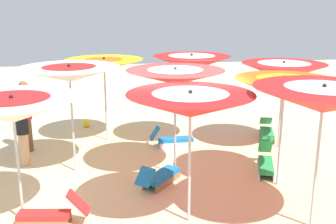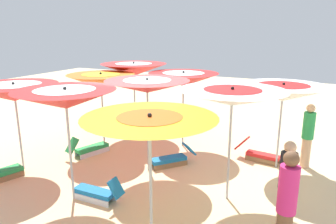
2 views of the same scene
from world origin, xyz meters
The scene contains 18 objects.
ground centered at (0.00, 0.00, -0.02)m, with size 35.17×35.17×0.04m, color beige.
beach_umbrella_0 centered at (1.89, -2.51, 2.30)m, with size 2.29×2.29×2.56m.
beach_umbrella_1 centered at (2.00, -0.79, 2.14)m, with size 2.05×2.05×2.39m.
beach_umbrella_2 centered at (2.99, 1.48, 2.09)m, with size 2.19×2.19×2.36m.
beach_umbrella_3 centered at (-0.20, -2.00, 2.16)m, with size 2.17×2.17×2.42m.
beach_umbrella_4 centered at (-0.10, 0.10, 2.26)m, with size 2.14×2.14×2.48m.
beach_umbrella_5 centered at (0.67, 2.11, 2.27)m, with size 2.07×2.07×2.52m.
beach_umbrella_6 centered at (-3.16, -1.54, 2.07)m, with size 2.24×2.24×2.34m.
beach_umbrella_7 centered at (-2.38, 0.63, 2.29)m, with size 2.21×2.21×2.52m.
beach_umbrella_8 centered at (-1.63, 2.76, 2.17)m, with size 2.14×2.14×2.38m.
lounger_0 centered at (2.01, -0.07, 0.20)m, with size 0.74×1.34×0.64m.
lounger_1 centered at (-0.53, -0.44, 0.19)m, with size 1.10×1.20×0.56m.
lounger_2 centered at (2.96, 2.24, 0.19)m, with size 0.73×1.32×0.51m.
lounger_3 centered at (0.15, 1.95, 0.20)m, with size 1.18×0.35×0.60m.
lounger_4 centered at (-2.66, -1.79, 0.21)m, with size 1.30×0.47×0.64m.
beachgoer_1 centered at (-3.61, 1.17, 0.89)m, with size 0.30×0.30×1.70m.
beachgoer_2 centered at (-3.69, 2.15, 1.00)m, with size 0.30×0.30×1.88m.
beach_ball centered at (-2.28, 4.13, 0.13)m, with size 0.26×0.26×0.26m, color yellow.
Camera 1 is at (-1.56, -8.52, 3.82)m, focal length 43.78 mm.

